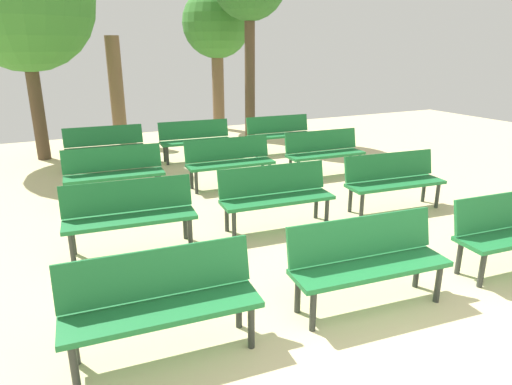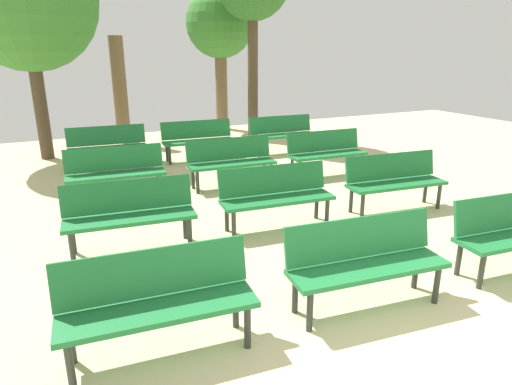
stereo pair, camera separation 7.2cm
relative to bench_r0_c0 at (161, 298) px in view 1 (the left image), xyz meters
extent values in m
cube|color=#1E7238|center=(-0.01, -0.08, -0.07)|extent=(1.63, 0.57, 0.05)
cube|color=#1E7238|center=(0.01, 0.12, 0.17)|extent=(1.60, 0.26, 0.40)
cylinder|color=#2D332D|center=(-0.72, -0.18, -0.30)|extent=(0.06, 0.06, 0.40)
cylinder|color=#2D332D|center=(0.68, -0.29, -0.30)|extent=(0.06, 0.06, 0.40)
cylinder|color=#2D332D|center=(-0.69, 0.14, -0.30)|extent=(0.06, 0.06, 0.40)
cylinder|color=#2D332D|center=(0.70, 0.02, -0.30)|extent=(0.06, 0.06, 0.40)
cube|color=#1E7238|center=(1.99, -0.23, -0.07)|extent=(1.64, 0.60, 0.05)
cube|color=#1E7238|center=(2.01, -0.03, 0.17)|extent=(1.60, 0.29, 0.40)
cylinder|color=#2D332D|center=(1.28, -0.32, -0.30)|extent=(0.06, 0.06, 0.40)
cylinder|color=#2D332D|center=(2.67, -0.47, -0.30)|extent=(0.06, 0.06, 0.40)
cylinder|color=#2D332D|center=(1.31, 0.00, -0.30)|extent=(0.06, 0.06, 0.40)
cylinder|color=#2D332D|center=(2.71, -0.15, -0.30)|extent=(0.06, 0.06, 0.40)
cube|color=#1E7238|center=(4.06, -0.17, 0.17)|extent=(1.60, 0.27, 0.40)
cylinder|color=#2D332D|center=(3.32, -0.46, -0.30)|extent=(0.06, 0.06, 0.40)
cylinder|color=#2D332D|center=(3.35, -0.14, -0.30)|extent=(0.06, 0.06, 0.40)
cube|color=#1E7238|center=(0.17, 2.09, -0.07)|extent=(1.64, 0.61, 0.05)
cube|color=#1E7238|center=(0.19, 2.29, 0.17)|extent=(1.60, 0.29, 0.40)
cylinder|color=#2D332D|center=(-0.55, 2.00, -0.30)|extent=(0.06, 0.06, 0.40)
cylinder|color=#2D332D|center=(0.85, 1.85, -0.30)|extent=(0.06, 0.06, 0.40)
cylinder|color=#2D332D|center=(-0.51, 2.32, -0.30)|extent=(0.06, 0.06, 0.40)
cylinder|color=#2D332D|center=(0.88, 2.17, -0.30)|extent=(0.06, 0.06, 0.40)
cube|color=#1E7238|center=(2.16, 1.94, -0.07)|extent=(1.63, 0.58, 0.05)
cube|color=#1E7238|center=(2.18, 2.14, 0.17)|extent=(1.60, 0.26, 0.40)
cylinder|color=#2D332D|center=(1.45, 1.85, -0.30)|extent=(0.06, 0.06, 0.40)
cylinder|color=#2D332D|center=(2.85, 1.72, -0.30)|extent=(0.06, 0.06, 0.40)
cylinder|color=#2D332D|center=(1.48, 2.16, -0.30)|extent=(0.06, 0.06, 0.40)
cylinder|color=#2D332D|center=(2.87, 2.04, -0.30)|extent=(0.06, 0.06, 0.40)
cube|color=#1E7238|center=(4.18, 1.80, -0.07)|extent=(1.64, 0.60, 0.05)
cube|color=#1E7238|center=(4.20, 2.00, 0.17)|extent=(1.60, 0.29, 0.40)
cylinder|color=#2D332D|center=(3.47, 1.71, -0.30)|extent=(0.06, 0.06, 0.40)
cylinder|color=#2D332D|center=(4.86, 1.57, -0.30)|extent=(0.06, 0.06, 0.40)
cylinder|color=#2D332D|center=(3.50, 2.03, -0.30)|extent=(0.06, 0.06, 0.40)
cylinder|color=#2D332D|center=(4.89, 1.89, -0.30)|extent=(0.06, 0.06, 0.40)
cube|color=#1E7238|center=(0.33, 4.21, -0.07)|extent=(1.63, 0.56, 0.05)
cube|color=#1E7238|center=(0.35, 4.41, 0.17)|extent=(1.60, 0.24, 0.40)
cylinder|color=#2D332D|center=(-0.38, 4.10, -0.30)|extent=(0.06, 0.06, 0.40)
cylinder|color=#2D332D|center=(1.02, 4.00, -0.30)|extent=(0.06, 0.06, 0.40)
cylinder|color=#2D332D|center=(-0.35, 4.42, -0.30)|extent=(0.06, 0.06, 0.40)
cylinder|color=#2D332D|center=(1.04, 4.32, -0.30)|extent=(0.06, 0.06, 0.40)
cube|color=#1E7238|center=(2.36, 4.06, -0.07)|extent=(1.62, 0.54, 0.05)
cube|color=#1E7238|center=(2.37, 4.26, 0.17)|extent=(1.60, 0.22, 0.40)
cylinder|color=#2D332D|center=(1.65, 3.95, -0.30)|extent=(0.06, 0.06, 0.40)
cylinder|color=#2D332D|center=(3.05, 3.86, -0.30)|extent=(0.06, 0.06, 0.40)
cylinder|color=#2D332D|center=(1.67, 4.27, -0.30)|extent=(0.06, 0.06, 0.40)
cylinder|color=#2D332D|center=(3.07, 4.18, -0.30)|extent=(0.06, 0.06, 0.40)
cube|color=#1E7238|center=(4.34, 3.93, -0.07)|extent=(1.62, 0.52, 0.05)
cube|color=#1E7238|center=(4.35, 4.13, 0.17)|extent=(1.60, 0.20, 0.40)
cylinder|color=#2D332D|center=(3.64, 3.81, -0.30)|extent=(0.06, 0.06, 0.40)
cylinder|color=#2D332D|center=(5.03, 3.74, -0.30)|extent=(0.06, 0.06, 0.40)
cylinder|color=#2D332D|center=(3.65, 4.13, -0.30)|extent=(0.06, 0.06, 0.40)
cylinder|color=#2D332D|center=(5.05, 4.06, -0.30)|extent=(0.06, 0.06, 0.40)
cube|color=#1E7238|center=(0.51, 6.38, -0.07)|extent=(1.63, 0.55, 0.05)
cube|color=#1E7238|center=(0.52, 6.58, 0.17)|extent=(1.60, 0.23, 0.40)
cylinder|color=#2D332D|center=(-0.20, 6.27, -0.30)|extent=(0.06, 0.06, 0.40)
cylinder|color=#2D332D|center=(1.19, 6.17, -0.30)|extent=(0.06, 0.06, 0.40)
cylinder|color=#2D332D|center=(-0.18, 6.59, -0.30)|extent=(0.06, 0.06, 0.40)
cylinder|color=#2D332D|center=(1.22, 6.49, -0.30)|extent=(0.06, 0.06, 0.40)
cube|color=#1E7238|center=(2.46, 6.26, -0.07)|extent=(1.63, 0.55, 0.05)
cube|color=#1E7238|center=(2.47, 6.46, 0.17)|extent=(1.60, 0.24, 0.40)
cylinder|color=#2D332D|center=(1.75, 6.15, -0.30)|extent=(0.06, 0.06, 0.40)
cylinder|color=#2D332D|center=(3.14, 6.05, -0.30)|extent=(0.06, 0.06, 0.40)
cylinder|color=#2D332D|center=(1.77, 6.47, -0.30)|extent=(0.06, 0.06, 0.40)
cylinder|color=#2D332D|center=(3.17, 6.37, -0.30)|extent=(0.06, 0.06, 0.40)
cube|color=#1E7238|center=(4.52, 6.06, -0.07)|extent=(1.62, 0.53, 0.05)
cube|color=#1E7238|center=(4.53, 6.26, 0.17)|extent=(1.60, 0.22, 0.40)
cylinder|color=#2D332D|center=(3.81, 5.95, -0.30)|extent=(0.06, 0.06, 0.40)
cylinder|color=#2D332D|center=(5.21, 5.86, -0.30)|extent=(0.06, 0.06, 0.40)
cylinder|color=#2D332D|center=(3.83, 6.27, -0.30)|extent=(0.06, 0.06, 0.40)
cylinder|color=#2D332D|center=(5.23, 6.18, -0.30)|extent=(0.06, 0.06, 0.40)
cylinder|color=brown|center=(4.44, 9.89, 0.75)|extent=(0.36, 0.36, 2.52)
sphere|color=#387A2D|center=(4.44, 9.89, 2.61)|extent=(2.01, 2.01, 2.01)
cylinder|color=#4C3A28|center=(4.58, 7.92, 1.22)|extent=(0.27, 0.27, 3.45)
cylinder|color=brown|center=(1.28, 9.10, 0.86)|extent=(0.36, 0.36, 2.73)
cylinder|color=#4C3A28|center=(-0.65, 7.95, 0.76)|extent=(0.28, 0.28, 2.52)
camera|label=1|loc=(-0.73, -3.24, 1.96)|focal=31.53mm
camera|label=2|loc=(-0.66, -3.27, 1.96)|focal=31.53mm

